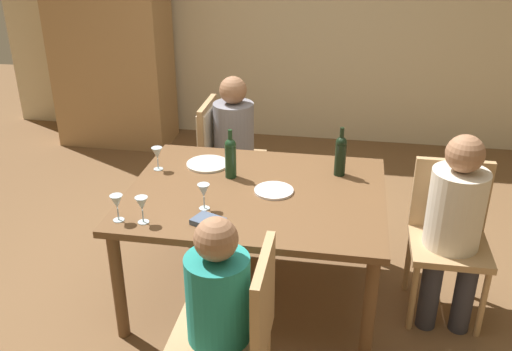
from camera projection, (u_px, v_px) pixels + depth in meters
ground_plane at (256, 291)px, 3.65m from camera, size 10.00×10.00×0.00m
rear_room_partition at (305, 6)px, 5.55m from camera, size 6.40×0.12×2.70m
armoire_cabinet at (110, 34)px, 5.54m from camera, size 1.18×0.62×2.18m
dining_table at (256, 202)px, 3.37m from camera, size 1.50×1.19×0.72m
chair_near at (238, 328)px, 2.53m from camera, size 0.44×0.44×0.92m
chair_right_end at (449, 228)px, 3.32m from camera, size 0.44×0.44×0.92m
chair_far_left at (218, 144)px, 4.33m from camera, size 0.46×0.44×0.92m
person_woman_host at (213, 308)px, 2.51m from camera, size 0.33×0.28×1.09m
person_man_bearded at (455, 219)px, 3.16m from camera, size 0.31×0.36×1.15m
person_man_guest at (237, 138)px, 4.28m from camera, size 0.35×0.30×1.13m
wine_bottle_tall_green at (231, 157)px, 3.45m from camera, size 0.07×0.07×0.31m
wine_bottle_dark_red at (341, 154)px, 3.48m from camera, size 0.07×0.07×0.31m
wine_glass_near_left at (157, 154)px, 3.56m from camera, size 0.07×0.07×0.15m
wine_glass_centre at (117, 203)px, 2.98m from camera, size 0.07×0.07×0.15m
wine_glass_near_right at (142, 205)px, 2.96m from camera, size 0.07×0.07×0.15m
wine_glass_far at (204, 191)px, 3.09m from camera, size 0.07×0.07×0.15m
dinner_plate_host at (208, 164)px, 3.66m from camera, size 0.27×0.27×0.01m
dinner_plate_guest_left at (274, 191)px, 3.32m from camera, size 0.23×0.23×0.01m
folded_napkin at (208, 221)px, 2.98m from camera, size 0.19×0.17×0.03m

